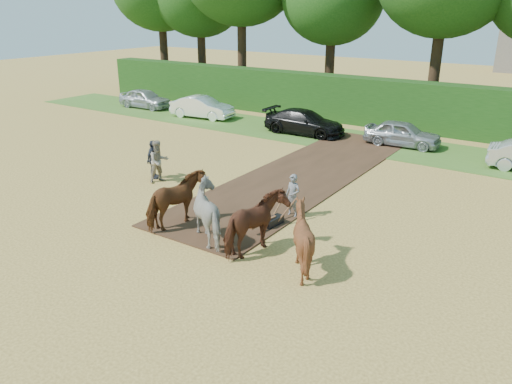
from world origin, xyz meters
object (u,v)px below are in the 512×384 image
at_px(spectator_far, 153,160).
at_px(parked_cars, 291,120).
at_px(spectator_near, 159,161).
at_px(plough_team, 236,218).

height_order(spectator_far, parked_cars, spectator_far).
distance_m(spectator_near, plough_team, 7.24).
height_order(spectator_near, plough_team, plough_team).
relative_size(spectator_near, plough_team, 0.29).
xyz_separation_m(spectator_far, plough_team, (7.08, -3.38, 0.10)).
distance_m(plough_team, parked_cars, 15.99).
bearing_deg(spectator_near, plough_team, -94.17).
bearing_deg(plough_team, spectator_near, 154.14).
relative_size(spectator_far, plough_team, 0.27).
relative_size(spectator_far, parked_cars, 0.06).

